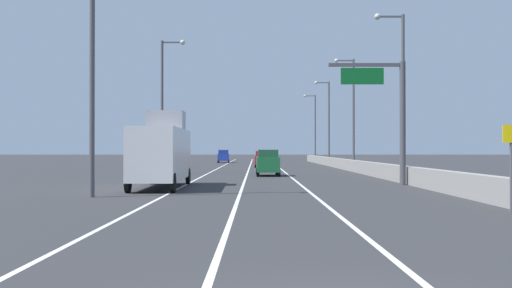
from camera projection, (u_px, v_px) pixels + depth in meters
name	position (u px, v px, depth m)	size (l,w,h in m)	color
ground_plane	(267.00, 167.00, 71.73)	(320.00, 320.00, 0.00)	#2D2D30
lane_stripe_left	(216.00, 170.00, 62.74)	(0.16, 130.00, 0.00)	silver
lane_stripe_center	(250.00, 170.00, 62.73)	(0.16, 130.00, 0.00)	silver
lane_stripe_right	(283.00, 170.00, 62.73)	(0.16, 130.00, 0.00)	silver
jersey_barrier_right	(376.00, 169.00, 47.72)	(0.60, 120.00, 1.10)	gray
overhead_sign_gantry	(392.00, 107.00, 36.31)	(4.68, 0.36, 7.50)	#47474C
lamp_post_right_second	(401.00, 86.00, 42.13)	(2.14, 0.44, 11.74)	#4C4C51
lamp_post_right_third	(352.00, 107.00, 63.16)	(2.14, 0.44, 11.74)	#4C4C51
lamp_post_right_fourth	(328.00, 117.00, 84.19)	(2.14, 0.44, 11.74)	#4C4C51
lamp_post_right_fifth	(315.00, 124.00, 105.22)	(2.14, 0.44, 11.74)	#4C4C51
lamp_post_left_near	(98.00, 51.00, 27.13)	(2.14, 0.44, 11.74)	#4C4C51
lamp_post_left_mid	(166.00, 98.00, 52.37)	(2.14, 0.44, 11.74)	#4C4C51
car_red_0	(263.00, 159.00, 71.45)	(1.77, 4.38, 1.93)	red
car_blue_1	(225.00, 156.00, 95.00)	(1.97, 4.39, 2.03)	#1E389E
car_green_2	(269.00, 163.00, 48.60)	(1.92, 4.18, 2.13)	#196033
box_truck	(163.00, 152.00, 33.63)	(2.57, 8.89, 4.42)	silver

